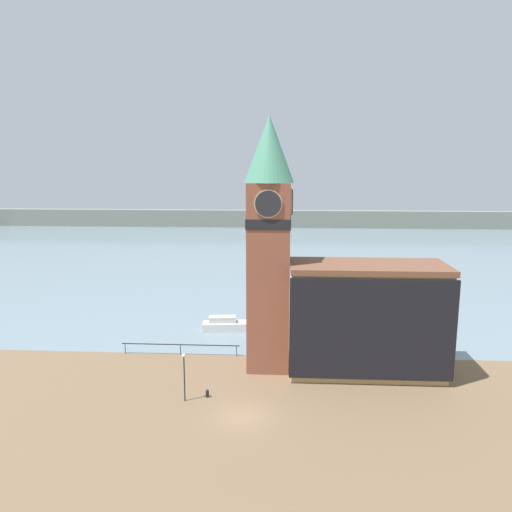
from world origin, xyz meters
TOP-DOWN VIEW (x-y plane):
  - ground_plane at (0.00, 0.00)m, footprint 160.00×160.00m
  - water at (0.00, 72.04)m, footprint 160.00×120.00m
  - far_shoreline at (0.00, 112.04)m, footprint 180.00×3.00m
  - pier_railing at (-7.16, 11.79)m, footprint 11.75×0.08m
  - clock_tower at (1.61, 9.43)m, footprint 4.35×4.35m
  - pier_building at (10.43, 8.76)m, footprint 13.85×6.19m
  - boat_near at (-2.90, 19.38)m, footprint 7.03×2.38m
  - mooring_bollard_near at (-3.11, 2.93)m, footprint 0.28×0.28m
  - lamp_post at (-4.80, 2.18)m, footprint 0.32×0.32m

SIDE VIEW (x-z plane):
  - water at x=0.00m, z-range 0.00..0.00m
  - ground_plane at x=0.00m, z-range 0.00..0.00m
  - mooring_bollard_near at x=-3.11m, z-range 0.03..0.68m
  - boat_near at x=-2.90m, z-range -0.20..1.46m
  - pier_railing at x=-7.16m, z-range 0.42..1.51m
  - far_shoreline at x=0.00m, z-range 0.00..5.00m
  - lamp_post at x=-4.80m, z-range 0.79..4.77m
  - pier_building at x=10.43m, z-range 0.02..10.03m
  - clock_tower at x=1.61m, z-range 0.72..23.50m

